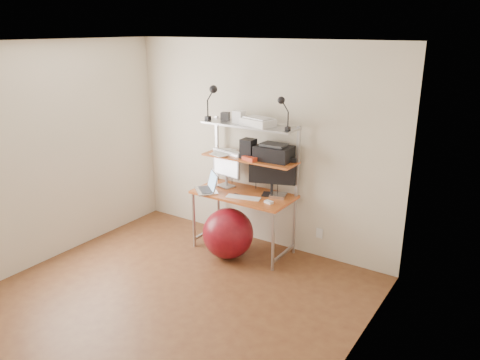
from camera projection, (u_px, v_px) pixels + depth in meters
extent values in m
plane|color=brown|center=(165.00, 304.00, 4.65)|extent=(3.60, 3.60, 0.00)
plane|color=white|center=(150.00, 43.00, 3.87)|extent=(3.60, 3.60, 0.00)
plane|color=beige|center=(260.00, 145.00, 5.69)|extent=(3.60, 0.00, 3.60)
plane|color=beige|center=(38.00, 157.00, 5.20)|extent=(0.00, 3.60, 3.60)
plane|color=beige|center=(346.00, 230.00, 3.32)|extent=(0.00, 3.60, 3.60)
cube|color=#BE4F25|center=(243.00, 194.00, 5.57)|extent=(1.20, 0.60, 0.03)
cylinder|color=#A6A6AA|center=(194.00, 220.00, 5.77)|extent=(0.04, 0.04, 0.71)
cylinder|color=#A6A6AA|center=(219.00, 207.00, 6.18)|extent=(0.04, 0.04, 0.71)
cylinder|color=#A6A6AA|center=(273.00, 242.00, 5.18)|extent=(0.04, 0.04, 0.71)
cylinder|color=#A6A6AA|center=(294.00, 226.00, 5.60)|extent=(0.04, 0.04, 0.71)
cube|color=#A6A6AA|center=(217.00, 149.00, 5.94)|extent=(0.03, 0.04, 0.84)
cube|color=#A6A6AA|center=(298.00, 162.00, 5.34)|extent=(0.03, 0.04, 0.84)
cube|color=#BE4F25|center=(250.00, 158.00, 5.54)|extent=(1.18, 0.34, 0.02)
cube|color=#A6A6AA|center=(250.00, 125.00, 5.42)|extent=(1.18, 0.34, 0.02)
cube|color=silver|center=(319.00, 233.00, 5.53)|extent=(0.08, 0.01, 0.12)
cube|color=#B4B3B8|center=(226.00, 186.00, 5.80)|extent=(0.22, 0.19, 0.01)
cylinder|color=#B4B3B8|center=(227.00, 181.00, 5.79)|extent=(0.03, 0.03, 0.11)
cube|color=#B4B3B8|center=(226.00, 164.00, 5.72)|extent=(0.44, 0.12, 0.33)
plane|color=white|center=(226.00, 164.00, 5.71)|extent=(0.39, 0.08, 0.40)
cube|color=black|center=(271.00, 195.00, 5.50)|extent=(0.24, 0.21, 0.01)
cylinder|color=black|center=(272.00, 189.00, 5.49)|extent=(0.03, 0.03, 0.12)
cube|color=black|center=(272.00, 170.00, 5.42)|extent=(0.53, 0.21, 0.33)
plane|color=#4350E5|center=(271.00, 171.00, 5.41)|extent=(0.47, 0.17, 0.49)
cube|color=#B3B3B7|center=(206.00, 190.00, 5.63)|extent=(0.40, 0.39, 0.02)
cube|color=#303033|center=(206.00, 190.00, 5.63)|extent=(0.31, 0.29, 0.00)
cube|color=#B3B3B7|center=(215.00, 181.00, 5.62)|extent=(0.30, 0.27, 0.22)
plane|color=#7DA8D0|center=(215.00, 181.00, 5.62)|extent=(0.28, 0.26, 0.29)
cube|color=silver|center=(243.00, 197.00, 5.41)|extent=(0.42, 0.21, 0.01)
cube|color=silver|center=(269.00, 202.00, 5.25)|extent=(0.11, 0.08, 0.03)
cube|color=#B3B3B7|center=(278.00, 195.00, 5.45)|extent=(0.22, 0.22, 0.03)
cube|color=black|center=(234.00, 195.00, 5.48)|extent=(0.09, 0.14, 0.01)
cube|color=black|center=(274.00, 153.00, 5.39)|extent=(0.43, 0.31, 0.17)
cube|color=#303033|center=(274.00, 145.00, 5.36)|extent=(0.30, 0.22, 0.03)
cube|color=black|center=(248.00, 149.00, 5.49)|extent=(0.16, 0.16, 0.23)
cube|color=red|center=(250.00, 158.00, 5.41)|extent=(0.20, 0.15, 0.05)
cube|color=silver|center=(258.00, 122.00, 5.32)|extent=(0.41, 0.32, 0.08)
cube|color=#B4B3B8|center=(258.00, 118.00, 5.30)|extent=(0.35, 0.25, 0.01)
cube|color=silver|center=(239.00, 117.00, 5.46)|extent=(0.13, 0.11, 0.14)
cube|color=#303033|center=(225.00, 116.00, 5.63)|extent=(0.12, 0.12, 0.10)
cube|color=black|center=(208.00, 118.00, 5.62)|extent=(0.05, 0.06, 0.05)
cylinder|color=black|center=(208.00, 108.00, 5.58)|extent=(0.02, 0.02, 0.19)
sphere|color=black|center=(213.00, 89.00, 5.45)|extent=(0.10, 0.10, 0.10)
cube|color=black|center=(288.00, 129.00, 5.05)|extent=(0.05, 0.05, 0.05)
cylinder|color=black|center=(288.00, 119.00, 5.02)|extent=(0.01, 0.01, 0.16)
sphere|color=black|center=(281.00, 100.00, 4.99)|extent=(0.08, 0.08, 0.08)
sphere|color=maroon|center=(228.00, 233.00, 5.52)|extent=(0.60, 0.60, 0.60)
cube|color=white|center=(222.00, 152.00, 5.77)|extent=(0.28, 0.33, 0.00)
cube|color=white|center=(223.00, 154.00, 5.68)|extent=(0.28, 0.33, 0.00)
cube|color=white|center=(224.00, 151.00, 5.77)|extent=(0.25, 0.31, 0.00)
cube|color=white|center=(227.00, 153.00, 5.68)|extent=(0.28, 0.33, 0.00)
cube|color=white|center=(222.00, 151.00, 5.74)|extent=(0.31, 0.34, 0.00)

